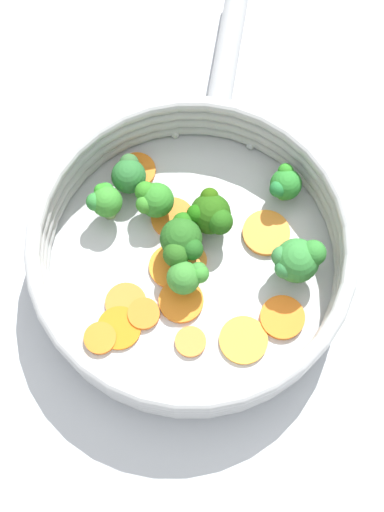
{
  "coord_description": "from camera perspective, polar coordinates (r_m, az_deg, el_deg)",
  "views": [
    {
      "loc": [
        -0.06,
        -0.21,
        0.65
      ],
      "look_at": [
        0.0,
        0.0,
        0.03
      ],
      "focal_mm": 50.0,
      "sensor_mm": 36.0,
      "label": 1
    }
  ],
  "objects": [
    {
      "name": "skillet_rivet_left",
      "position": [
        0.72,
        4.71,
        8.83
      ],
      "size": [
        0.01,
        0.01,
        0.01
      ],
      "primitive_type": "sphere",
      "color": "#B2B5BA",
      "rests_on": "skillet"
    },
    {
      "name": "carrot_slice_9",
      "position": [
        0.67,
        0.07,
        -0.59
      ],
      "size": [
        0.04,
        0.04,
        0.01
      ],
      "primitive_type": "cylinder",
      "rotation": [
        0.0,
        0.0,
        5.21
      ],
      "color": "orange",
      "rests_on": "skillet"
    },
    {
      "name": "carrot_slice_3",
      "position": [
        0.71,
        -4.47,
        6.84
      ],
      "size": [
        0.04,
        0.04,
        0.01
      ],
      "primitive_type": "cylinder",
      "rotation": [
        0.0,
        0.0,
        1.44
      ],
      "color": "orange",
      "rests_on": "skillet"
    },
    {
      "name": "broccoli_floret_2",
      "position": [
        0.65,
        -0.93,
        1.26
      ],
      "size": [
        0.04,
        0.05,
        0.05
      ],
      "color": "#74995A",
      "rests_on": "skillet"
    },
    {
      "name": "broccoli_floret_5",
      "position": [
        0.68,
        7.44,
        5.73
      ],
      "size": [
        0.03,
        0.03,
        0.04
      ],
      "color": "#78A550",
      "rests_on": "skillet"
    },
    {
      "name": "carrot_slice_5",
      "position": [
        0.65,
        -7.36,
        -6.54
      ],
      "size": [
        0.04,
        0.04,
        0.01
      ],
      "primitive_type": "cylinder",
      "rotation": [
        0.0,
        0.0,
        1.86
      ],
      "color": "orange",
      "rests_on": "skillet"
    },
    {
      "name": "carrot_slice_0",
      "position": [
        0.65,
        4.14,
        -6.73
      ],
      "size": [
        0.06,
        0.06,
        0.0
      ],
      "primitive_type": "cylinder",
      "rotation": [
        0.0,
        0.0,
        4.07
      ],
      "color": "#F99D2E",
      "rests_on": "skillet"
    },
    {
      "name": "carrot_slice_6",
      "position": [
        0.68,
        5.96,
        1.86
      ],
      "size": [
        0.06,
        0.06,
        0.01
      ],
      "primitive_type": "cylinder",
      "rotation": [
        0.0,
        0.0,
        0.86
      ],
      "color": "orange",
      "rests_on": "skillet"
    },
    {
      "name": "skillet",
      "position": [
        0.68,
        -0.0,
        -0.6
      ],
      "size": [
        0.28,
        0.28,
        0.01
      ],
      "primitive_type": "cylinder",
      "color": "#B2B5B7",
      "rests_on": "ground_plane"
    },
    {
      "name": "broccoli_floret_7",
      "position": [
        0.67,
        -3.09,
        4.51
      ],
      "size": [
        0.04,
        0.04,
        0.04
      ],
      "color": "#84B65C",
      "rests_on": "skillet"
    },
    {
      "name": "carrot_slice_1",
      "position": [
        0.66,
        7.24,
        -4.9
      ],
      "size": [
        0.06,
        0.06,
        0.01
      ],
      "primitive_type": "cylinder",
      "rotation": [
        0.0,
        0.0,
        5.64
      ],
      "color": "orange",
      "rests_on": "skillet"
    },
    {
      "name": "skillet_rivet_right",
      "position": [
        0.72,
        -1.35,
        9.71
      ],
      "size": [
        0.01,
        0.01,
        0.01
      ],
      "primitive_type": "sphere",
      "color": "#B5B4B5",
      "rests_on": "skillet"
    },
    {
      "name": "carrot_slice_8",
      "position": [
        0.69,
        -1.56,
        3.07
      ],
      "size": [
        0.06,
        0.06,
        0.0
      ],
      "primitive_type": "cylinder",
      "rotation": [
        0.0,
        0.0,
        2.52
      ],
      "color": "orange",
      "rests_on": "skillet"
    },
    {
      "name": "carrot_slice_7",
      "position": [
        0.66,
        -5.31,
        -3.75
      ],
      "size": [
        0.05,
        0.05,
        0.0
      ],
      "primitive_type": "cylinder",
      "rotation": [
        0.0,
        0.0,
        2.89
      ],
      "color": "orange",
      "rests_on": "skillet"
    },
    {
      "name": "broccoli_floret_1",
      "position": [
        0.64,
        -0.48,
        -1.72
      ],
      "size": [
        0.03,
        0.03,
        0.04
      ],
      "color": "#5E914F",
      "rests_on": "skillet"
    },
    {
      "name": "broccoli_floret_0",
      "position": [
        0.66,
        1.52,
        3.36
      ],
      "size": [
        0.04,
        0.05,
        0.04
      ],
      "color": "#61874E",
      "rests_on": "skillet"
    },
    {
      "name": "skillet_handle",
      "position": [
        0.77,
        2.84,
        15.89
      ],
      "size": [
        0.1,
        0.17,
        0.02
      ],
      "primitive_type": "cylinder",
      "rotation": [
        1.57,
        0.0,
        2.69
      ],
      "color": "#999B9E",
      "rests_on": "skillet"
    },
    {
      "name": "broccoli_floret_4",
      "position": [
        0.69,
        -5.08,
        6.59
      ],
      "size": [
        0.03,
        0.04,
        0.04
      ],
      "color": "olive",
      "rests_on": "skillet"
    },
    {
      "name": "carrot_slice_12",
      "position": [
        0.65,
        -0.12,
        -6.87
      ],
      "size": [
        0.04,
        0.04,
        0.0
      ],
      "primitive_type": "cylinder",
      "rotation": [
        0.0,
        0.0,
        5.58
      ],
      "color": "orange",
      "rests_on": "skillet"
    },
    {
      "name": "broccoli_floret_3",
      "position": [
        0.65,
        8.42,
        -0.31
      ],
      "size": [
        0.05,
        0.04,
        0.05
      ],
      "color": "#608942",
      "rests_on": "skillet"
    },
    {
      "name": "skillet_rim_wall",
      "position": [
        0.65,
        -0.0,
        0.41
      ],
      "size": [
        0.3,
        0.3,
        0.06
      ],
      "color": "#B3B4B5",
      "rests_on": "skillet"
    },
    {
      "name": "carrot_slice_10",
      "position": [
        0.67,
        -1.53,
        -1.11
      ],
      "size": [
        0.05,
        0.05,
        0.0
      ],
      "primitive_type": "cylinder",
      "rotation": [
        0.0,
        0.0,
        6.12
      ],
      "color": "orange",
      "rests_on": "skillet"
    },
    {
      "name": "carrot_slice_11",
      "position": [
        0.66,
        -5.85,
        -5.75
      ],
      "size": [
        0.05,
        0.05,
        0.0
      ],
      "primitive_type": "cylinder",
      "rotation": [
        0.0,
        0.0,
        4.41
      ],
      "color": "orange",
      "rests_on": "skillet"
    },
    {
      "name": "ground_plane",
      "position": [
        0.68,
        -0.0,
        -0.77
      ],
      "size": [
        4.0,
        4.0,
        0.0
      ],
      "primitive_type": "plane",
      "color": "#B6BBC1"
    },
    {
      "name": "carrot_slice_2",
      "position": [
        0.66,
        -0.88,
        -3.62
      ],
      "size": [
        0.06,
        0.06,
        0.01
      ],
      "primitive_type": "cylinder",
      "rotation": [
        0.0,
        0.0,
        2.02
      ],
      "color": "orange",
      "rests_on": "skillet"
    },
    {
      "name": "broccoli_floret_6",
      "position": [
        0.67,
        -6.97,
        4.42
      ],
      "size": [
        0.03,
        0.03,
        0.04
      ],
      "color": "#6E9450",
      "rests_on": "skillet"
    },
    {
      "name": "carrot_slice_4",
      "position": [
        0.66,
        -3.88,
        -4.63
      ],
      "size": [
        0.04,
        0.04,
        0.01
      ],
      "primitive_type": "cylinder",
      "rotation": [
        0.0,
        0.0,
        2.32
      ],
      "color": "orange",
      "rests_on": "skillet"
    }
  ]
}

